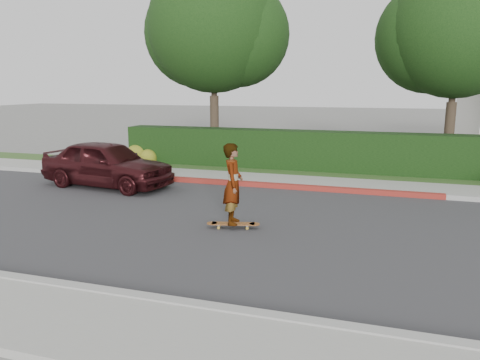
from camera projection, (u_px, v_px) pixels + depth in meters
The scene contains 14 objects.
ground at pixel (414, 242), 9.45m from camera, with size 120.00×120.00×0.00m, color slate.
road at pixel (414, 242), 9.45m from camera, with size 60.00×8.00×0.01m, color #2D2D30.
curb_near at pixel (430, 343), 5.60m from camera, with size 60.00×0.20×0.15m, color #9E9E99.
curb_far at pixel (408, 194), 13.26m from camera, with size 60.00×0.20×0.15m, color #9E9E99.
curb_red_section at pixel (240, 183), 14.74m from camera, with size 12.00×0.21×0.15m, color maroon.
sidewalk_far at pixel (407, 188), 14.11m from camera, with size 60.00×1.60×0.12m, color gray.
planting_strip at pixel (405, 179), 15.60m from camera, with size 60.00×1.60×0.10m, color #2D4C1E.
hedge at pixel (318, 152), 16.91m from camera, with size 15.00×1.00×1.50m, color black.
flowering_shrub at pixel (140, 156), 18.64m from camera, with size 1.40×1.00×0.90m.
tree_left at pixel (215, 31), 18.75m from camera, with size 5.99×5.21×8.00m.
tree_center at pixel (457, 34), 16.62m from camera, with size 5.66×4.84×7.44m.
skateboard at pixel (233, 224), 10.33m from camera, with size 1.20×0.51×0.11m.
skateboarder at pixel (233, 184), 10.15m from camera, with size 0.65×0.43×1.78m, color white.
car_maroon at pixel (107, 164), 14.51m from camera, with size 1.72×4.27×1.46m, color #391215.
Camera 1 is at (-0.64, -9.65, 3.11)m, focal length 35.00 mm.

